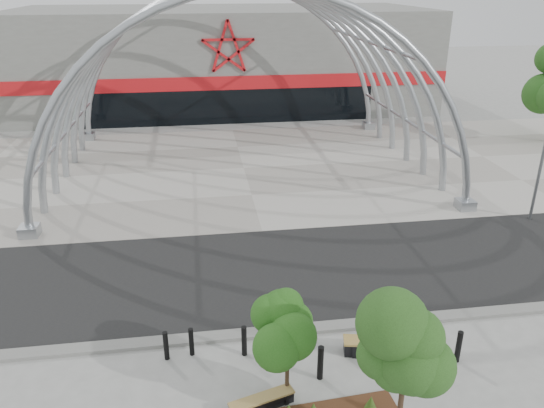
{
  "coord_description": "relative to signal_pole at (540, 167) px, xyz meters",
  "views": [
    {
      "loc": [
        -2.61,
        -13.84,
        10.32
      ],
      "look_at": [
        0.0,
        4.0,
        2.6
      ],
      "focal_mm": 35.0,
      "sensor_mm": 36.0,
      "label": 1
    }
  ],
  "objects": [
    {
      "name": "bollard_2",
      "position": [
        -14.05,
        -7.66,
        -2.05
      ],
      "size": [
        0.16,
        0.16,
        0.99
      ],
      "primitive_type": "cylinder",
      "color": "black",
      "rests_on": "ground"
    },
    {
      "name": "bollard_0",
      "position": [
        -15.59,
        -7.42,
        -2.09
      ],
      "size": [
        0.14,
        0.14,
        0.91
      ],
      "primitive_type": "cylinder",
      "color": "black",
      "rests_on": "ground"
    },
    {
      "name": "ground",
      "position": [
        -12.47,
        -6.52,
        -2.55
      ],
      "size": [
        140.0,
        140.0,
        0.0
      ],
      "primitive_type": "plane",
      "color": "gray",
      "rests_on": "ground"
    },
    {
      "name": "bollard_4",
      "position": [
        -7.94,
        -8.84,
        -2.03
      ],
      "size": [
        0.16,
        0.16,
        1.02
      ],
      "primitive_type": "cylinder",
      "color": "black",
      "rests_on": "ground"
    },
    {
      "name": "bench_1",
      "position": [
        -9.97,
        -8.23,
        -2.3
      ],
      "size": [
        2.41,
        0.97,
        0.49
      ],
      "color": "black",
      "rests_on": "ground"
    },
    {
      "name": "street_tree_0",
      "position": [
        -13.09,
        -9.51,
        -0.09
      ],
      "size": [
        1.5,
        1.5,
        3.41
      ],
      "color": "black",
      "rests_on": "ground"
    },
    {
      "name": "bollard_3",
      "position": [
        -12.06,
        -8.97,
        -2.01
      ],
      "size": [
        0.17,
        0.17,
        1.07
      ],
      "primitive_type": "cylinder",
      "color": "black",
      "rests_on": "ground"
    },
    {
      "name": "forecourt",
      "position": [
        -12.47,
        8.98,
        -2.53
      ],
      "size": [
        60.0,
        17.0,
        0.04
      ],
      "primitive_type": "cube",
      "color": "gray",
      "rests_on": "ground"
    },
    {
      "name": "bollard_1",
      "position": [
        -16.32,
        -7.52,
        -2.08
      ],
      "size": [
        0.15,
        0.15,
        0.94
      ],
      "primitive_type": "cylinder",
      "color": "black",
      "rests_on": "ground"
    },
    {
      "name": "arena_building",
      "position": [
        -12.47,
        26.93,
        1.44
      ],
      "size": [
        34.0,
        15.24,
        8.0
      ],
      "color": "slate",
      "rests_on": "ground"
    },
    {
      "name": "bench_0",
      "position": [
        -13.81,
        -9.86,
        -2.37
      ],
      "size": [
        1.79,
        0.88,
        0.37
      ],
      "color": "black",
      "rests_on": "ground"
    },
    {
      "name": "signal_pole",
      "position": [
        0.0,
        0.0,
        0.0
      ],
      "size": [
        0.26,
        0.69,
        4.87
      ],
      "color": "slate",
      "rests_on": "ground"
    },
    {
      "name": "kerb",
      "position": [
        -12.47,
        -6.77,
        -2.49
      ],
      "size": [
        60.0,
        0.5,
        0.12
      ],
      "primitive_type": "cube",
      "color": "slate",
      "rests_on": "ground"
    },
    {
      "name": "street_tree_1",
      "position": [
        -10.75,
        -11.42,
        0.21
      ],
      "size": [
        1.62,
        1.62,
        3.84
      ],
      "color": "black",
      "rests_on": "ground"
    },
    {
      "name": "vault_canopy",
      "position": [
        -12.47,
        8.98,
        -2.53
      ],
      "size": [
        20.8,
        15.8,
        20.36
      ],
      "color": "#9EA3A8",
      "rests_on": "ground"
    },
    {
      "name": "road",
      "position": [
        -12.47,
        -3.02,
        -2.54
      ],
      "size": [
        140.0,
        7.0,
        0.02
      ],
      "primitive_type": "cube",
      "color": "black",
      "rests_on": "ground"
    }
  ]
}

